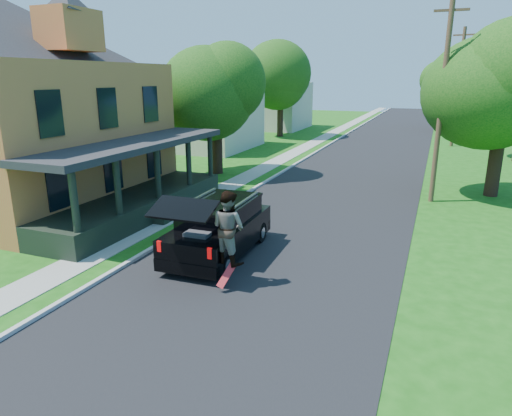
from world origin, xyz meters
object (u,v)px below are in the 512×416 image
at_px(skateboarder, 228,227).
at_px(tree_right_near, 507,72).
at_px(utility_pole_near, 442,102).
at_px(black_suv, 219,228).

xyz_separation_m(skateboarder, tree_right_near, (7.74, 13.77, 4.16)).
bearing_deg(tree_right_near, utility_pole_near, -139.47).
height_order(skateboarder, tree_right_near, tree_right_near).
height_order(black_suv, utility_pole_near, utility_pole_near).
bearing_deg(tree_right_near, black_suv, -126.92).
bearing_deg(black_suv, utility_pole_near, 55.19).
distance_m(black_suv, tree_right_near, 15.69).
relative_size(black_suv, skateboarder, 2.51).
bearing_deg(black_suv, tree_right_near, 51.40).
distance_m(skateboarder, utility_pole_near, 12.88).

